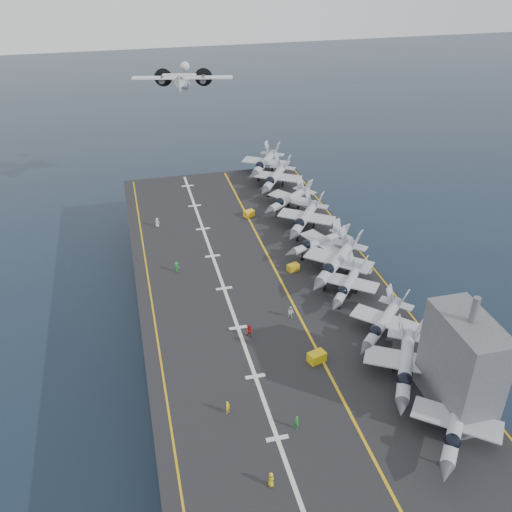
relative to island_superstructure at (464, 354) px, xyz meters
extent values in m
plane|color=#142135|center=(-15.00, 30.00, -17.90)|extent=(500.00, 500.00, 0.00)
cube|color=#56595E|center=(-15.00, 30.00, -12.90)|extent=(36.00, 90.00, 10.00)
cube|color=black|center=(-15.00, 30.00, -7.70)|extent=(38.00, 92.00, 0.40)
cube|color=gold|center=(-12.00, 30.00, -7.48)|extent=(0.35, 90.00, 0.02)
cube|color=silver|center=(-21.00, 30.00, -7.48)|extent=(0.50, 90.00, 0.02)
cube|color=gold|center=(-32.00, 30.00, -7.48)|extent=(0.25, 90.00, 0.02)
cube|color=gold|center=(3.50, 30.00, -7.48)|extent=(0.25, 90.00, 0.02)
imported|color=yellow|center=(-23.22, -5.55, -6.64)|extent=(0.77, 1.08, 1.72)
imported|color=yellow|center=(-25.45, 4.94, -6.66)|extent=(1.19, 1.20, 1.69)
imported|color=#B21919|center=(-19.92, 17.73, -6.57)|extent=(1.33, 1.31, 1.87)
imported|color=#1B8A2E|center=(-27.35, 36.56, -6.63)|extent=(1.20, 0.98, 1.73)
imported|color=silver|center=(-28.92, 52.78, -6.61)|extent=(1.27, 1.12, 1.77)
imported|color=#268C33|center=(-18.58, 0.87, -6.64)|extent=(1.05, 1.22, 1.72)
imported|color=silver|center=(-13.31, 20.46, -6.56)|extent=(1.34, 1.19, 1.87)
camera|label=1|loc=(-33.53, -41.21, 40.80)|focal=40.00mm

